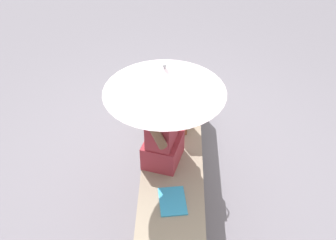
% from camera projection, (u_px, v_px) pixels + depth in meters
% --- Properties ---
extents(ground_plane, '(14.00, 14.00, 0.00)m').
position_uv_depth(ground_plane, '(173.00, 178.00, 4.00)').
color(ground_plane, slate).
extents(stone_bench, '(2.14, 0.51, 0.42)m').
position_uv_depth(stone_bench, '(173.00, 161.00, 3.87)').
color(stone_bench, gray).
rests_on(stone_bench, ground).
extents(person_seated, '(0.51, 0.36, 0.90)m').
position_uv_depth(person_seated, '(163.00, 124.00, 3.34)').
color(person_seated, '#992D38').
rests_on(person_seated, stone_bench).
extents(parasol, '(0.90, 0.90, 0.98)m').
position_uv_depth(parasol, '(165.00, 80.00, 2.99)').
color(parasol, '#B7B7BC').
rests_on(parasol, stone_bench).
extents(handbag_black, '(0.31, 0.23, 0.26)m').
position_uv_depth(handbag_black, '(165.00, 84.00, 4.24)').
color(handbag_black, silver).
rests_on(handbag_black, stone_bench).
extents(tote_bag_canvas, '(0.22, 0.16, 0.35)m').
position_uv_depth(tote_bag_canvas, '(180.00, 113.00, 3.81)').
color(tote_bag_canvas, brown).
rests_on(tote_bag_canvas, stone_bench).
extents(magazine, '(0.30, 0.24, 0.01)m').
position_uv_depth(magazine, '(172.00, 201.00, 3.22)').
color(magazine, '#339ED1').
rests_on(magazine, stone_bench).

